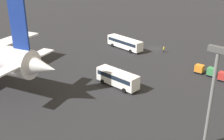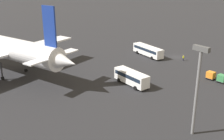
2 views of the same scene
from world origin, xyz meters
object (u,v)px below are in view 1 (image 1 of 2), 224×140
at_px(shuttle_bus_near, 125,43).
at_px(cargo_cart_orange, 199,68).
at_px(cargo_cart_red, 223,76).
at_px(worker_person, 164,49).
at_px(shuttle_bus_far, 117,77).
at_px(cargo_cart_green, 212,72).

xyz_separation_m(shuttle_bus_near, cargo_cart_orange, (-24.83, 2.04, -0.74)).
xyz_separation_m(shuttle_bus_near, cargo_cart_red, (-30.74, 2.57, -0.74)).
bearing_deg(worker_person, cargo_cart_red, 159.44).
relative_size(shuttle_bus_far, cargo_cart_green, 4.84).
bearing_deg(worker_person, cargo_cart_orange, 153.84).
xyz_separation_m(shuttle_bus_near, shuttle_bus_far, (-15.07, 20.33, 0.07)).
height_order(worker_person, cargo_cart_orange, cargo_cart_orange).
distance_m(cargo_cart_red, cargo_cart_orange, 5.94).
relative_size(worker_person, cargo_cart_green, 0.83).
height_order(shuttle_bus_far, cargo_cart_orange, shuttle_bus_far).
relative_size(worker_person, cargo_cart_orange, 0.83).
bearing_deg(cargo_cart_red, worker_person, -20.56).
xyz_separation_m(worker_person, cargo_cart_red, (-20.41, 7.66, 0.32)).
xyz_separation_m(cargo_cart_red, cargo_cart_green, (2.96, -0.75, 0.00)).
relative_size(shuttle_bus_near, shuttle_bus_far, 1.24).
distance_m(shuttle_bus_far, worker_person, 25.88).
xyz_separation_m(shuttle_bus_near, cargo_cart_green, (-27.79, 1.82, -0.74)).
bearing_deg(shuttle_bus_far, shuttle_bus_near, -52.46).
bearing_deg(shuttle_bus_far, cargo_cart_red, -130.43).
bearing_deg(shuttle_bus_far, cargo_cart_green, -123.49).
xyz_separation_m(worker_person, cargo_cart_orange, (-14.49, 7.12, 0.32)).
relative_size(shuttle_bus_near, worker_person, 7.21).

